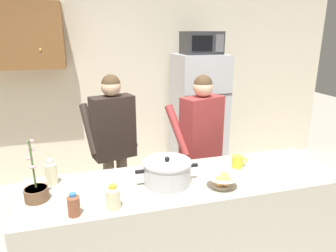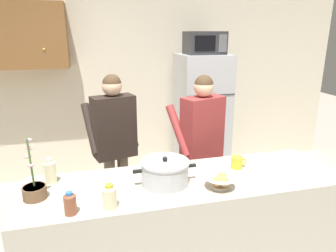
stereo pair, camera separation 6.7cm
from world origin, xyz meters
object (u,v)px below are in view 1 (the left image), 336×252
object	(u,v)px
microwave	(201,43)
bottle_near_edge	(51,172)
coffee_mug	(238,162)
bottle_far_corner	(74,205)
person_near_pot	(113,136)
potted_orchid	(36,191)
refrigerator	(199,117)
bread_bowl	(223,181)
person_by_sink	(201,137)
cooking_pot	(167,172)
bottle_mid_counter	(113,197)

from	to	relation	value
microwave	bottle_near_edge	xyz separation A→B (m)	(-1.76, -1.63, -0.82)
coffee_mug	bottle_far_corner	distance (m)	1.30
microwave	person_near_pot	size ratio (longest dim) A/B	0.30
bottle_far_corner	potted_orchid	world-z (taller)	potted_orchid
refrigerator	potted_orchid	size ratio (longest dim) A/B	4.06
bread_bowl	person_by_sink	bearing A→B (deg)	78.03
coffee_mug	potted_orchid	world-z (taller)	potted_orchid
refrigerator	microwave	xyz separation A→B (m)	(0.00, -0.02, 0.99)
coffee_mug	bottle_near_edge	size ratio (longest dim) A/B	0.70
bread_bowl	microwave	bearing A→B (deg)	73.01
cooking_pot	potted_orchid	size ratio (longest dim) A/B	1.10
refrigerator	microwave	bearing A→B (deg)	-89.93
bottle_near_edge	bread_bowl	bearing A→B (deg)	-18.17
coffee_mug	cooking_pot	bearing A→B (deg)	-169.80
coffee_mug	microwave	bearing A→B (deg)	78.61
person_by_sink	coffee_mug	world-z (taller)	person_by_sink
microwave	bottle_far_corner	world-z (taller)	microwave
person_by_sink	cooking_pot	xyz separation A→B (m)	(-0.54, -0.73, 0.03)
bottle_near_edge	microwave	bearing A→B (deg)	42.81
refrigerator	bread_bowl	size ratio (longest dim) A/B	7.77
person_by_sink	microwave	bearing A→B (deg)	69.18
microwave	person_near_pot	xyz separation A→B (m)	(-1.24, -0.87, -0.85)
person_near_pot	bottle_near_edge	bearing A→B (deg)	-124.15
person_by_sink	bread_bowl	bearing A→B (deg)	-101.97
person_by_sink	potted_orchid	world-z (taller)	person_by_sink
person_near_pot	bottle_far_corner	size ratio (longest dim) A/B	10.99
bottle_near_edge	bottle_mid_counter	world-z (taller)	bottle_near_edge
coffee_mug	bottle_mid_counter	size ratio (longest dim) A/B	0.83
cooking_pot	coffee_mug	bearing A→B (deg)	10.20
person_near_pot	bottle_near_edge	distance (m)	0.92
bread_bowl	coffee_mug	bearing A→B (deg)	46.28
bread_bowl	bottle_mid_counter	size ratio (longest dim) A/B	1.39
refrigerator	cooking_pot	world-z (taller)	refrigerator
bottle_far_corner	potted_orchid	xyz separation A→B (m)	(-0.23, 0.24, -0.01)
person_near_pot	bread_bowl	size ratio (longest dim) A/B	7.29
person_near_pot	bottle_far_corner	world-z (taller)	person_near_pot
refrigerator	cooking_pot	size ratio (longest dim) A/B	3.70
coffee_mug	bottle_near_edge	bearing A→B (deg)	175.95
person_near_pot	potted_orchid	size ratio (longest dim) A/B	3.81
bottle_near_edge	bottle_mid_counter	xyz separation A→B (m)	(0.39, -0.44, -0.01)
bread_bowl	bottle_mid_counter	world-z (taller)	bottle_mid_counter
person_near_pot	bread_bowl	distance (m)	1.30
potted_orchid	bottle_near_edge	bearing A→B (deg)	69.66
refrigerator	person_near_pot	xyz separation A→B (m)	(-1.24, -0.89, 0.14)
person_by_sink	bottle_far_corner	world-z (taller)	person_by_sink
cooking_pot	bottle_mid_counter	xyz separation A→B (m)	(-0.40, -0.23, -0.01)
refrigerator	microwave	size ratio (longest dim) A/B	3.52
person_by_sink	bottle_far_corner	size ratio (longest dim) A/B	10.97
bottle_mid_counter	bottle_near_edge	bearing A→B (deg)	131.63
refrigerator	cooking_pot	xyz separation A→B (m)	(-0.97, -1.86, 0.16)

